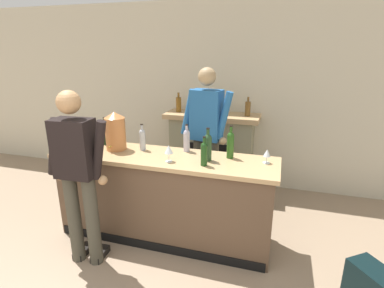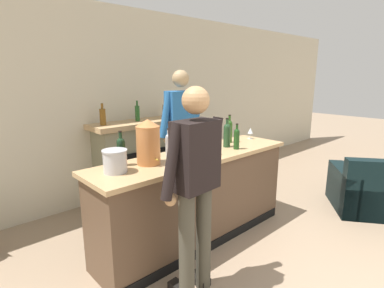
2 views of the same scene
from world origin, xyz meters
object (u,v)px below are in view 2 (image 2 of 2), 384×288
fireplace_stone (138,159)px  wine_bottle_port_short (229,130)px  wine_bottle_merlot_tall (227,134)px  wine_glass_back_row (250,131)px  wine_bottle_rose_blush (196,136)px  wine_bottle_chardonnay_pale (121,150)px  wine_bottle_cabernet_heavy (237,138)px  wine_bottle_riesling_slim (169,144)px  copper_dispenser (148,142)px  wine_glass_by_dispenser (215,143)px  person_customer (195,186)px  person_bartender (181,136)px  ice_bucket_steel (115,161)px  armchair_black (372,193)px

fireplace_stone → wine_bottle_port_short: bearing=-69.4°
wine_bottle_merlot_tall → wine_glass_back_row: size_ratio=2.35×
wine_bottle_rose_blush → wine_bottle_chardonnay_pale: bearing=-178.0°
wine_bottle_chardonnay_pale → wine_bottle_rose_blush: wine_bottle_chardonnay_pale is taller
fireplace_stone → wine_bottle_cabernet_heavy: size_ratio=4.94×
wine_bottle_merlot_tall → wine_glass_back_row: wine_bottle_merlot_tall is taller
wine_glass_back_row → wine_bottle_riesling_slim: bearing=179.1°
wine_glass_back_row → wine_bottle_port_short: bearing=172.6°
copper_dispenser → wine_glass_by_dispenser: 0.74m
person_customer → person_bartender: size_ratio=0.93×
fireplace_stone → wine_bottle_cabernet_heavy: 1.73m
wine_bottle_riesling_slim → ice_bucket_steel: bearing=-173.4°
wine_bottle_riesling_slim → wine_bottle_rose_blush: (0.48, 0.10, 0.00)m
copper_dispenser → wine_bottle_riesling_slim: bearing=12.4°
armchair_black → wine_bottle_chardonnay_pale: (-3.00, 1.29, 0.87)m
wine_bottle_riesling_slim → wine_bottle_port_short: wine_bottle_port_short is taller
copper_dispenser → wine_bottle_rose_blush: bearing=12.0°
wine_bottle_rose_blush → wine_glass_back_row: (0.87, -0.12, -0.04)m
wine_bottle_chardonnay_pale → wine_bottle_merlot_tall: wine_bottle_merlot_tall is taller
armchair_black → wine_glass_by_dispenser: (-2.08, 0.96, 0.84)m
wine_bottle_merlot_tall → wine_glass_by_dispenser: wine_bottle_merlot_tall is taller
wine_bottle_cabernet_heavy → wine_glass_back_row: 0.63m
fireplace_stone → wine_bottle_port_short: size_ratio=4.18×
wine_bottle_merlot_tall → wine_bottle_chardonnay_pale: bearing=172.1°
person_bartender → wine_bottle_rose_blush: 0.43m
fireplace_stone → wine_bottle_riesling_slim: size_ratio=4.85×
fireplace_stone → wine_bottle_port_short: 1.53m
wine_bottle_riesling_slim → wine_glass_back_row: size_ratio=2.07×
wine_bottle_riesling_slim → fireplace_stone: bearing=70.6°
copper_dispenser → wine_glass_by_dispenser: (0.70, -0.19, -0.09)m
ice_bucket_steel → wine_bottle_riesling_slim: (0.65, 0.08, 0.03)m
wine_glass_by_dispenser → wine_bottle_riesling_slim: bearing=147.8°
wine_glass_by_dispenser → person_customer: bearing=-147.2°
ice_bucket_steel → wine_bottle_rose_blush: bearing=8.8°
wine_bottle_rose_blush → wine_glass_back_row: 0.88m
copper_dispenser → wine_bottle_merlot_tall: bearing=-2.5°
copper_dispenser → wine_bottle_rose_blush: size_ratio=1.40×
person_bartender → wine_bottle_cabernet_heavy: bearing=-77.3°
armchair_black → wine_bottle_port_short: size_ratio=3.60×
copper_dispenser → wine_glass_back_row: copper_dispenser is taller
wine_bottle_cabernet_heavy → wine_bottle_riesling_slim: bearing=161.7°
fireplace_stone → wine_bottle_cabernet_heavy: (0.29, -1.62, 0.53)m
person_customer → wine_bottle_chardonnay_pale: (-0.19, 0.80, 0.17)m
ice_bucket_steel → wine_bottle_riesling_slim: size_ratio=0.72×
ice_bucket_steel → wine_glass_by_dispenser: bearing=-9.9°
wine_bottle_rose_blush → wine_glass_by_dispenser: size_ratio=1.77×
wine_bottle_riesling_slim → wine_bottle_rose_blush: 0.49m
wine_glass_by_dispenser → wine_bottle_rose_blush: bearing=78.6°
person_bartender → wine_bottle_riesling_slim: 0.79m
person_customer → wine_bottle_rose_blush: 1.17m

